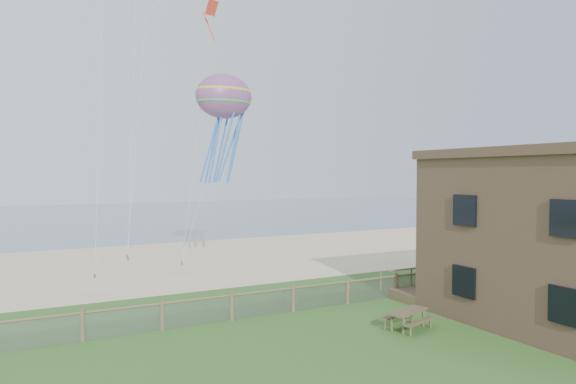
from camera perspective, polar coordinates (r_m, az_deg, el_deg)
ground at (r=19.27m, az=9.48°, el=-17.15°), size 160.00×160.00×0.00m
sand_beach at (r=38.62m, az=-10.85°, el=-7.44°), size 72.00×20.00×0.02m
ocean at (r=81.47m, az=-19.90°, el=-2.56°), size 160.00×68.00×0.02m
chainlink_fence at (r=23.96m, az=0.58°, el=-11.92°), size 36.20×0.20×1.25m
motel_deck at (r=31.53m, az=23.10°, el=-9.25°), size 15.00×2.00×0.50m
picnic_table at (r=22.08m, az=13.15°, el=-13.56°), size 2.29×1.98×0.82m
octopus_kite at (r=33.98m, az=-7.13°, el=7.27°), size 3.87×2.90×7.53m
kite_red at (r=34.12m, az=-8.47°, el=18.63°), size 1.47×1.79×2.25m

